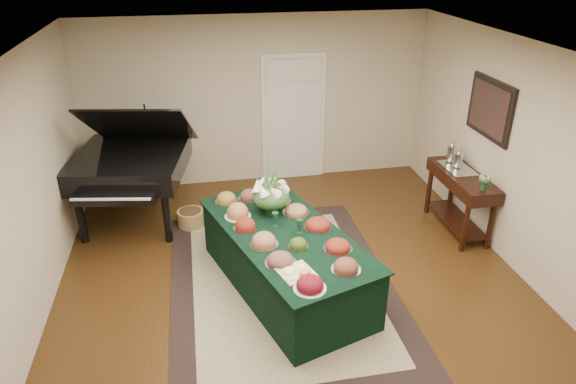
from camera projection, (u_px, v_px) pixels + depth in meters
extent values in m
plane|color=black|center=(293.00, 281.00, 6.17)|extent=(6.00, 6.00, 0.00)
cube|color=black|center=(282.00, 285.00, 6.09)|extent=(2.59, 3.62, 0.01)
cube|color=#C6BB94|center=(282.00, 284.00, 6.09)|extent=(2.07, 3.11, 0.01)
cube|color=silver|center=(293.00, 118.00, 8.43)|extent=(1.05, 0.04, 2.10)
cube|color=silver|center=(294.00, 121.00, 8.43)|extent=(0.90, 0.06, 2.00)
cube|color=black|center=(285.00, 261.00, 5.91)|extent=(1.76, 2.58, 0.73)
cube|color=black|center=(285.00, 233.00, 5.74)|extent=(1.84, 2.66, 0.02)
cylinder|color=silver|center=(346.00, 269.00, 5.09)|extent=(0.30, 0.30, 0.01)
ellipsoid|color=brown|center=(346.00, 265.00, 5.06)|extent=(0.25, 0.25, 0.08)
cylinder|color=silver|center=(318.00, 227.00, 5.83)|extent=(0.34, 0.34, 0.01)
ellipsoid|color=maroon|center=(318.00, 224.00, 5.81)|extent=(0.28, 0.28, 0.07)
cylinder|color=silver|center=(250.00, 198.00, 6.47)|extent=(0.31, 0.31, 0.01)
ellipsoid|color=brown|center=(250.00, 195.00, 6.45)|extent=(0.25, 0.25, 0.08)
cylinder|color=silver|center=(264.00, 244.00, 5.50)|extent=(0.32, 0.32, 0.01)
ellipsoid|color=#B07846|center=(264.00, 240.00, 5.47)|extent=(0.26, 0.26, 0.10)
cylinder|color=silver|center=(273.00, 190.00, 6.70)|extent=(0.26, 0.26, 0.01)
ellipsoid|color=#DFE48E|center=(272.00, 186.00, 6.67)|extent=(0.21, 0.21, 0.08)
cylinder|color=silver|center=(298.00, 246.00, 5.47)|extent=(0.23, 0.23, 0.01)
ellipsoid|color=#3E5917|center=(298.00, 243.00, 5.45)|extent=(0.19, 0.19, 0.07)
cylinder|color=silver|center=(245.00, 228.00, 5.81)|extent=(0.28, 0.28, 0.01)
ellipsoid|color=maroon|center=(245.00, 224.00, 5.78)|extent=(0.23, 0.23, 0.09)
cylinder|color=silver|center=(338.00, 248.00, 5.43)|extent=(0.32, 0.32, 0.01)
ellipsoid|color=maroon|center=(338.00, 245.00, 5.41)|extent=(0.26, 0.26, 0.07)
cylinder|color=silver|center=(280.00, 263.00, 5.19)|extent=(0.33, 0.33, 0.01)
ellipsoid|color=brown|center=(280.00, 259.00, 5.17)|extent=(0.27, 0.27, 0.08)
cylinder|color=silver|center=(310.00, 288.00, 4.81)|extent=(0.32, 0.32, 0.01)
ellipsoid|color=maroon|center=(310.00, 284.00, 4.79)|extent=(0.26, 0.26, 0.09)
cylinder|color=silver|center=(227.00, 201.00, 6.40)|extent=(0.29, 0.29, 0.01)
ellipsoid|color=#A3722F|center=(226.00, 198.00, 6.38)|extent=(0.24, 0.24, 0.09)
cylinder|color=silver|center=(296.00, 213.00, 6.13)|extent=(0.33, 0.33, 0.01)
ellipsoid|color=#B07846|center=(296.00, 210.00, 6.12)|extent=(0.27, 0.27, 0.07)
cylinder|color=silver|center=(238.00, 216.00, 6.05)|extent=(0.31, 0.31, 0.01)
ellipsoid|color=#C37B46|center=(238.00, 211.00, 6.02)|extent=(0.26, 0.26, 0.12)
cylinder|color=silver|center=(278.00, 201.00, 6.41)|extent=(0.32, 0.32, 0.01)
ellipsoid|color=#DFE48E|center=(278.00, 197.00, 6.38)|extent=(0.26, 0.26, 0.10)
cube|color=tan|center=(296.00, 273.00, 5.03)|extent=(0.41, 0.41, 0.02)
ellipsoid|color=white|center=(289.00, 268.00, 5.01)|extent=(0.14, 0.14, 0.08)
ellipsoid|color=white|center=(300.00, 264.00, 5.09)|extent=(0.12, 0.12, 0.07)
cube|color=orange|center=(305.00, 273.00, 4.97)|extent=(0.11, 0.11, 0.05)
cylinder|color=#163721|center=(271.00, 206.00, 6.12)|extent=(0.17, 0.17, 0.17)
ellipsoid|color=#2E5D25|center=(271.00, 197.00, 6.06)|extent=(0.44, 0.44, 0.28)
cylinder|color=black|center=(81.00, 218.00, 6.81)|extent=(0.10, 0.10, 0.73)
cylinder|color=black|center=(167.00, 217.00, 6.83)|extent=(0.10, 0.10, 0.73)
cylinder|color=black|center=(147.00, 177.00, 7.98)|extent=(0.10, 0.10, 0.73)
cube|color=black|center=(131.00, 163.00, 7.15)|extent=(1.70, 1.79, 0.31)
cube|color=black|center=(114.00, 199.00, 6.40)|extent=(1.06, 0.40, 0.10)
cube|color=black|center=(140.00, 125.00, 7.06)|extent=(1.57, 1.35, 0.80)
cylinder|color=olive|center=(191.00, 218.00, 7.31)|extent=(0.37, 0.37, 0.23)
cylinder|color=black|center=(465.00, 228.00, 6.62)|extent=(0.07, 0.07, 0.68)
cylinder|color=black|center=(490.00, 226.00, 6.68)|extent=(0.07, 0.07, 0.68)
cylinder|color=black|center=(429.00, 192.00, 7.57)|extent=(0.07, 0.07, 0.68)
cylinder|color=black|center=(451.00, 190.00, 7.63)|extent=(0.07, 0.07, 0.68)
cube|color=black|center=(462.00, 180.00, 6.93)|extent=(0.45, 1.28, 0.18)
cube|color=black|center=(456.00, 220.00, 7.21)|extent=(0.38, 1.13, 0.03)
cube|color=silver|center=(457.00, 168.00, 7.04)|extent=(0.34, 0.58, 0.02)
cylinder|color=#163721|center=(484.00, 186.00, 6.43)|extent=(0.07, 0.07, 0.11)
ellipsoid|color=pink|center=(485.00, 179.00, 6.38)|extent=(0.16, 0.16, 0.11)
cube|color=black|center=(490.00, 109.00, 6.54)|extent=(0.04, 0.95, 0.75)
cube|color=#4C1421|center=(489.00, 109.00, 6.53)|extent=(0.01, 0.82, 0.62)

